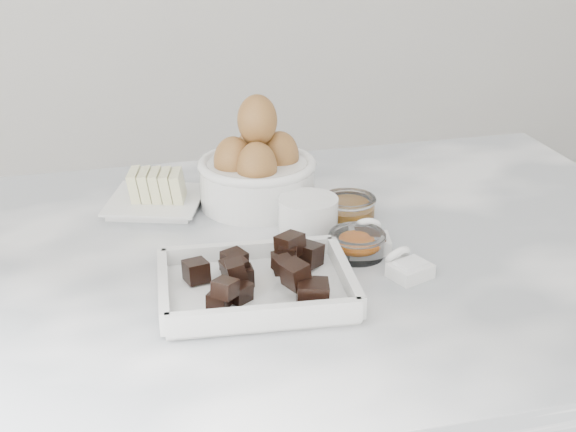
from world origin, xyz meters
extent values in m
cube|color=white|center=(0.00, 0.00, 0.92)|extent=(1.20, 0.80, 0.04)
cube|color=white|center=(-0.06, -0.11, 0.95)|extent=(0.24, 0.19, 0.01)
cube|color=white|center=(-0.15, 0.21, 0.95)|extent=(0.16, 0.16, 0.01)
cube|color=white|center=(-0.15, 0.21, 0.95)|extent=(0.18, 0.18, 0.00)
cylinder|color=white|center=(0.06, 0.06, 0.97)|extent=(0.09, 0.09, 0.05)
cylinder|color=white|center=(0.06, 0.06, 0.99)|extent=(0.07, 0.07, 0.01)
cylinder|color=white|center=(0.01, 0.17, 0.97)|extent=(0.18, 0.18, 0.07)
torus|color=white|center=(0.01, 0.17, 1.01)|extent=(0.18, 0.18, 0.02)
ellipsoid|color=olive|center=(0.04, 0.18, 1.02)|extent=(0.06, 0.06, 0.08)
ellipsoid|color=olive|center=(-0.03, 0.17, 1.02)|extent=(0.06, 0.06, 0.08)
ellipsoid|color=olive|center=(0.01, 0.21, 1.02)|extent=(0.06, 0.06, 0.08)
ellipsoid|color=olive|center=(0.00, 0.14, 1.02)|extent=(0.06, 0.06, 0.08)
ellipsoid|color=olive|center=(0.01, 0.18, 1.08)|extent=(0.06, 0.06, 0.08)
cylinder|color=white|center=(0.13, 0.09, 0.96)|extent=(0.08, 0.08, 0.03)
torus|color=white|center=(0.13, 0.09, 0.97)|extent=(0.08, 0.08, 0.01)
cylinder|color=orange|center=(0.13, 0.09, 0.95)|extent=(0.06, 0.06, 0.01)
cylinder|color=white|center=(0.10, -0.03, 0.96)|extent=(0.07, 0.07, 0.03)
torus|color=white|center=(0.10, -0.03, 0.97)|extent=(0.08, 0.08, 0.01)
ellipsoid|color=orange|center=(0.10, -0.03, 0.96)|extent=(0.05, 0.05, 0.02)
cube|color=white|center=(0.12, -0.02, 0.95)|extent=(0.06, 0.06, 0.02)
cube|color=black|center=(0.12, -0.02, 0.96)|extent=(0.05, 0.04, 0.00)
torus|color=white|center=(0.13, 0.00, 0.96)|extent=(0.05, 0.04, 0.04)
cube|color=white|center=(0.15, -0.11, 0.95)|extent=(0.06, 0.06, 0.02)
cube|color=white|center=(0.15, -0.11, 0.96)|extent=(0.04, 0.04, 0.00)
torus|color=white|center=(0.14, -0.09, 0.96)|extent=(0.05, 0.04, 0.04)
camera|label=1|loc=(-0.23, -0.96, 1.43)|focal=50.00mm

